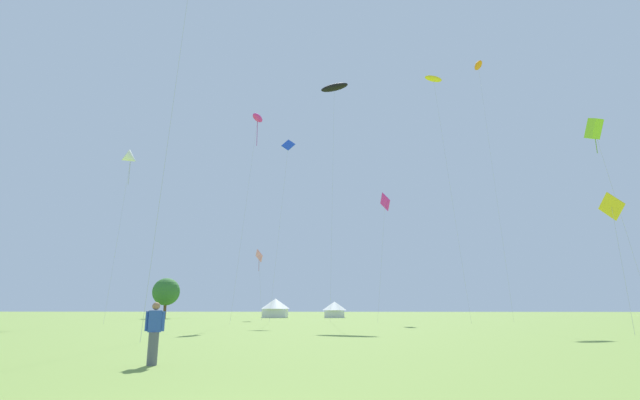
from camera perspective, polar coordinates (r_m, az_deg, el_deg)
name	(u,v)px	position (r m, az deg, el deg)	size (l,w,h in m)	color
kite_yellow_parafoil	(433,79)	(58.31, 13.87, 14.30)	(3.09, 3.24, 28.58)	yellow
kite_pink_diamond	(259,257)	(64.85, -7.54, -6.97)	(1.41, 1.67, 9.56)	pink
kite_magenta_parafoil	(258,118)	(54.22, -7.74, 9.97)	(2.40, 3.22, 23.35)	#E02DA3
kite_orange_parafoil	(478,66)	(65.43, 19.02, 15.39)	(1.37, 2.96, 32.67)	orange
kite_black_parafoil	(334,88)	(63.87, 1.78, 13.75)	(4.22, 3.00, 31.14)	black
kite_blue_diamond	(288,150)	(57.99, -4.00, 6.25)	(2.68, 1.04, 22.35)	blue
kite_white_delta	(131,158)	(56.10, -22.39, 4.80)	(2.39, 2.68, 18.97)	white
kite_yellow_diamond	(612,207)	(35.65, 32.41, -0.78)	(0.86, 2.18, 9.00)	yellow
kite_lime_box	(594,129)	(41.51, 30.81, 7.55)	(2.08, 2.05, 15.86)	#99DB2D
kite_magenta_diamond	(385,203)	(54.64, 8.06, -0.35)	(1.85, 2.33, 14.85)	#E02DA3
person_spectator	(154,334)	(14.39, -19.87, -15.34)	(0.57, 0.34, 1.73)	#565B66
festival_tent_center	(275,307)	(79.73, -5.54, -13.06)	(4.82, 4.82, 3.13)	white
festival_tent_left	(335,309)	(78.82, 1.81, -13.31)	(4.03, 4.03, 2.62)	white
tree_distant_left	(166,292)	(76.93, -18.52, -10.73)	(4.19, 4.19, 6.14)	brown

